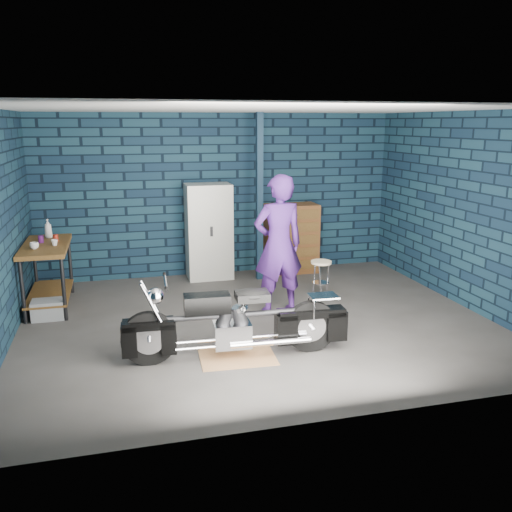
{
  "coord_description": "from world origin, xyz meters",
  "views": [
    {
      "loc": [
        -1.7,
        -6.47,
        2.54
      ],
      "look_at": [
        0.06,
        0.3,
        0.81
      ],
      "focal_mm": 38.0,
      "sensor_mm": 36.0,
      "label": 1
    }
  ],
  "objects_px": {
    "storage_bin": "(48,309)",
    "shop_stool": "(321,279)",
    "motorcycle": "(237,317)",
    "person": "(278,245)",
    "locker": "(209,232)",
    "workbench": "(48,276)",
    "tool_chest": "(291,239)"
  },
  "relations": [
    {
      "from": "storage_bin",
      "to": "shop_stool",
      "type": "relative_size",
      "value": 0.74
    },
    {
      "from": "motorcycle",
      "to": "person",
      "type": "xyz_separation_m",
      "value": [
        0.87,
        1.32,
        0.48
      ]
    },
    {
      "from": "locker",
      "to": "shop_stool",
      "type": "bearing_deg",
      "value": -45.79
    },
    {
      "from": "workbench",
      "to": "shop_stool",
      "type": "distance_m",
      "value": 3.9
    },
    {
      "from": "storage_bin",
      "to": "shop_stool",
      "type": "xyz_separation_m",
      "value": [
        3.84,
        -0.05,
        0.15
      ]
    },
    {
      "from": "workbench",
      "to": "motorcycle",
      "type": "height_order",
      "value": "motorcycle"
    },
    {
      "from": "workbench",
      "to": "person",
      "type": "xyz_separation_m",
      "value": [
        3.06,
        -1.0,
        0.49
      ]
    },
    {
      "from": "locker",
      "to": "shop_stool",
      "type": "xyz_separation_m",
      "value": [
        1.42,
        -1.46,
        -0.51
      ]
    },
    {
      "from": "workbench",
      "to": "person",
      "type": "height_order",
      "value": "person"
    },
    {
      "from": "tool_chest",
      "to": "shop_stool",
      "type": "bearing_deg",
      "value": -90.55
    },
    {
      "from": "locker",
      "to": "tool_chest",
      "type": "distance_m",
      "value": 1.45
    },
    {
      "from": "workbench",
      "to": "motorcycle",
      "type": "bearing_deg",
      "value": -46.64
    },
    {
      "from": "locker",
      "to": "tool_chest",
      "type": "height_order",
      "value": "locker"
    },
    {
      "from": "workbench",
      "to": "storage_bin",
      "type": "xyz_separation_m",
      "value": [
        0.02,
        -0.5,
        -0.33
      ]
    },
    {
      "from": "person",
      "to": "tool_chest",
      "type": "xyz_separation_m",
      "value": [
        0.82,
        1.91,
        -0.35
      ]
    },
    {
      "from": "motorcycle",
      "to": "workbench",
      "type": "bearing_deg",
      "value": 136.58
    },
    {
      "from": "workbench",
      "to": "locker",
      "type": "height_order",
      "value": "locker"
    },
    {
      "from": "storage_bin",
      "to": "shop_stool",
      "type": "height_order",
      "value": "shop_stool"
    },
    {
      "from": "workbench",
      "to": "person",
      "type": "bearing_deg",
      "value": -18.12
    },
    {
      "from": "motorcycle",
      "to": "person",
      "type": "bearing_deg",
      "value": 59.76
    },
    {
      "from": "workbench",
      "to": "tool_chest",
      "type": "height_order",
      "value": "tool_chest"
    },
    {
      "from": "locker",
      "to": "tool_chest",
      "type": "xyz_separation_m",
      "value": [
        1.44,
        0.0,
        -0.19
      ]
    },
    {
      "from": "person",
      "to": "tool_chest",
      "type": "height_order",
      "value": "person"
    },
    {
      "from": "motorcycle",
      "to": "storage_bin",
      "type": "height_order",
      "value": "motorcycle"
    },
    {
      "from": "tool_chest",
      "to": "locker",
      "type": "bearing_deg",
      "value": 180.0
    },
    {
      "from": "motorcycle",
      "to": "storage_bin",
      "type": "xyz_separation_m",
      "value": [
        -2.17,
        1.82,
        -0.34
      ]
    },
    {
      "from": "motorcycle",
      "to": "locker",
      "type": "distance_m",
      "value": 3.26
    },
    {
      "from": "locker",
      "to": "person",
      "type": "bearing_deg",
      "value": -72.07
    },
    {
      "from": "person",
      "to": "tool_chest",
      "type": "bearing_deg",
      "value": -117.25
    },
    {
      "from": "workbench",
      "to": "locker",
      "type": "distance_m",
      "value": 2.63
    },
    {
      "from": "workbench",
      "to": "shop_stool",
      "type": "relative_size",
      "value": 2.52
    },
    {
      "from": "person",
      "to": "storage_bin",
      "type": "relative_size",
      "value": 4.62
    }
  ]
}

